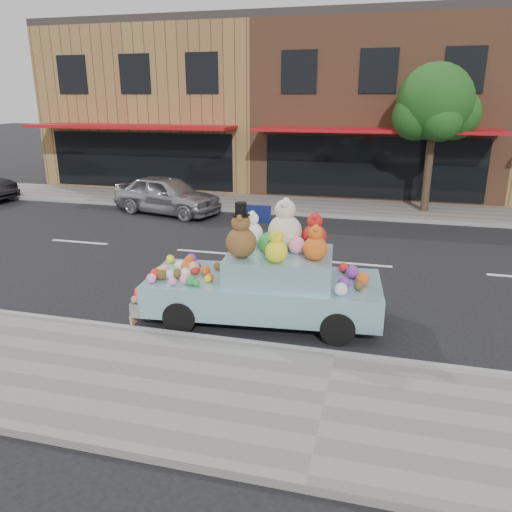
% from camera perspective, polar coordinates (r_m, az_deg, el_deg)
% --- Properties ---
extents(ground, '(120.00, 120.00, 0.00)m').
position_cam_1_polar(ground, '(12.97, 11.34, -0.92)').
color(ground, black).
rests_on(ground, ground).
extents(near_sidewalk, '(60.00, 3.00, 0.12)m').
position_cam_1_polar(near_sidewalk, '(7.08, 7.70, -16.93)').
color(near_sidewalk, gray).
rests_on(near_sidewalk, ground).
extents(far_sidewalk, '(60.00, 3.00, 0.12)m').
position_cam_1_polar(far_sidewalk, '(19.24, 12.65, 5.25)').
color(far_sidewalk, gray).
rests_on(far_sidewalk, ground).
extents(near_kerb, '(60.00, 0.12, 0.13)m').
position_cam_1_polar(near_kerb, '(8.35, 9.04, -11.15)').
color(near_kerb, gray).
rests_on(near_kerb, ground).
extents(far_kerb, '(60.00, 0.12, 0.13)m').
position_cam_1_polar(far_kerb, '(17.77, 12.44, 4.27)').
color(far_kerb, gray).
rests_on(far_kerb, ground).
extents(storefront_left, '(10.00, 9.80, 7.30)m').
position_cam_1_polar(storefront_left, '(26.49, -9.28, 16.56)').
color(storefront_left, olive).
rests_on(storefront_left, ground).
extents(storefront_mid, '(10.00, 9.80, 7.30)m').
position_cam_1_polar(storefront_mid, '(24.29, 13.84, 16.21)').
color(storefront_mid, brown).
rests_on(storefront_mid, ground).
extents(street_tree, '(3.00, 2.70, 5.22)m').
position_cam_1_polar(street_tree, '(18.92, 19.79, 15.58)').
color(street_tree, '#38281C').
rests_on(street_tree, ground).
extents(car_silver, '(4.36, 2.61, 1.39)m').
position_cam_1_polar(car_silver, '(18.48, -10.15, 6.91)').
color(car_silver, '#A2A1A6').
rests_on(car_silver, ground).
extents(art_car, '(4.63, 2.15, 2.34)m').
position_cam_1_polar(art_car, '(9.32, 1.10, -2.71)').
color(art_car, black).
rests_on(art_car, ground).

